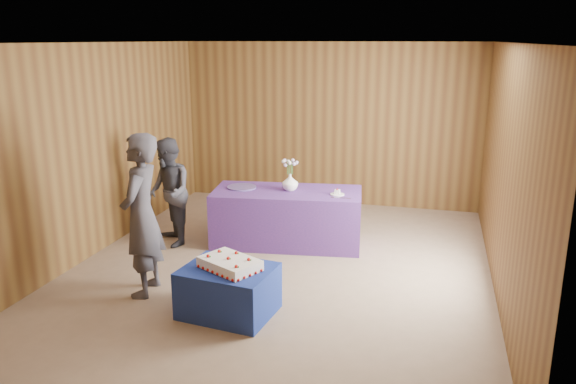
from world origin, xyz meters
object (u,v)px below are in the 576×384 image
(cake_table, at_px, (228,291))
(guest_right, at_px, (168,192))
(sheet_cake, at_px, (230,264))
(guest_left, at_px, (142,216))
(vase, at_px, (290,182))
(serving_table, at_px, (287,217))

(cake_table, distance_m, guest_right, 2.32)
(sheet_cake, height_order, guest_left, guest_left)
(cake_table, distance_m, vase, 2.28)
(cake_table, xyz_separation_m, guest_left, (-1.07, 0.23, 0.65))
(vase, relative_size, guest_left, 0.13)
(cake_table, height_order, serving_table, serving_table)
(vase, distance_m, guest_right, 1.65)
(serving_table, bearing_deg, sheet_cake, -98.08)
(vase, relative_size, guest_right, 0.15)
(cake_table, bearing_deg, guest_left, 174.91)
(guest_left, xyz_separation_m, guest_right, (-0.43, 1.47, -0.16))
(guest_right, bearing_deg, sheet_cake, 3.27)
(guest_left, bearing_deg, sheet_cake, 68.62)
(sheet_cake, distance_m, guest_left, 1.17)
(sheet_cake, relative_size, guest_right, 0.49)
(cake_table, bearing_deg, serving_table, 96.06)
(sheet_cake, bearing_deg, cake_table, -162.73)
(serving_table, bearing_deg, cake_table, -98.75)
(guest_right, bearing_deg, cake_table, 2.87)
(vase, xyz_separation_m, guest_left, (-1.14, -1.96, 0.03))
(cake_table, distance_m, serving_table, 2.16)
(cake_table, relative_size, guest_left, 0.50)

